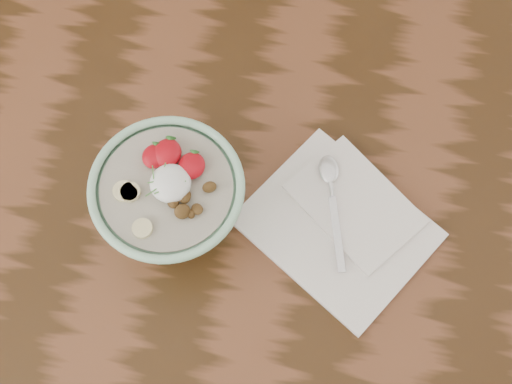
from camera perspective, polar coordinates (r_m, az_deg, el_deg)
table at (r=116.75cm, az=-3.73°, el=-1.39°), size 160.00×90.00×75.00cm
breakfast_bowl at (r=100.26cm, az=-6.90°, el=-0.50°), size 21.27×21.27×14.07cm
napkin at (r=106.00cm, az=6.85°, el=-2.45°), size 32.32×30.86×1.56cm
spoon at (r=106.49cm, az=6.00°, el=0.55°), size 6.75×18.11×0.95cm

